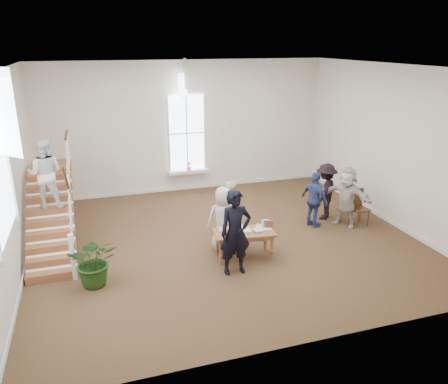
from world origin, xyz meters
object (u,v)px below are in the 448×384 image
object	(u,v)px
woman_cluster_c	(346,197)
police_officer	(235,233)
woman_cluster_b	(325,192)
floor_plant	(95,261)
side_chair	(358,205)
library_table	(244,234)
elderly_woman	(223,219)
woman_cluster_a	(315,200)
person_yellow	(228,211)

from	to	relation	value
woman_cluster_c	police_officer	bearing A→B (deg)	-98.38
woman_cluster_b	floor_plant	size ratio (longest dim) A/B	1.47
floor_plant	side_chair	distance (m)	7.49
library_table	police_officer	world-z (taller)	police_officer
woman_cluster_c	floor_plant	size ratio (longest dim) A/B	1.51
elderly_woman	floor_plant	world-z (taller)	elderly_woman
woman_cluster_b	woman_cluster_c	bearing A→B (deg)	71.50
police_officer	woman_cluster_b	size ratio (longest dim) A/B	1.18
woman_cluster_a	side_chair	bearing A→B (deg)	-117.20
police_officer	floor_plant	size ratio (longest dim) A/B	1.73
library_table	police_officer	bearing A→B (deg)	-118.48
person_yellow	woman_cluster_a	size ratio (longest dim) A/B	1.00
person_yellow	elderly_woman	bearing A→B (deg)	45.84
library_table	side_chair	world-z (taller)	side_chair
police_officer	woman_cluster_c	world-z (taller)	police_officer
library_table	floor_plant	world-z (taller)	floor_plant
woman_cluster_c	floor_plant	bearing A→B (deg)	-111.04
police_officer	person_yellow	size ratio (longest dim) A/B	1.23
elderly_woman	woman_cluster_c	xyz separation A→B (m)	(3.81, 0.38, 0.04)
police_officer	elderly_woman	world-z (taller)	police_officer
library_table	person_yellow	xyz separation A→B (m)	(-0.06, 1.09, 0.21)
woman_cluster_b	side_chair	distance (m)	1.01
woman_cluster_c	woman_cluster_a	bearing A→B (deg)	-133.60
woman_cluster_a	police_officer	bearing A→B (deg)	103.87
woman_cluster_b	side_chair	size ratio (longest dim) A/B	1.62
police_officer	side_chair	bearing A→B (deg)	19.48
woman_cluster_a	floor_plant	world-z (taller)	woman_cluster_a
police_officer	side_chair	distance (m)	4.62
police_officer	woman_cluster_b	distance (m)	4.27
woman_cluster_a	floor_plant	distance (m)	6.27
elderly_woman	side_chair	bearing A→B (deg)	-168.21
library_table	woman_cluster_a	xyz separation A→B (m)	(2.55, 1.17, 0.21)
elderly_woman	woman_cluster_a	bearing A→B (deg)	-161.77
person_yellow	side_chair	xyz separation A→B (m)	(3.91, -0.14, -0.23)
person_yellow	woman_cluster_b	xyz separation A→B (m)	(3.21, 0.53, 0.04)
library_table	floor_plant	xyz separation A→B (m)	(-3.54, -0.26, -0.03)
library_table	side_chair	distance (m)	3.97
library_table	woman_cluster_b	size ratio (longest dim) A/B	0.90
floor_plant	woman_cluster_b	bearing A→B (deg)	15.74
woman_cluster_a	side_chair	world-z (taller)	woman_cluster_a
elderly_woman	side_chair	distance (m)	4.23
woman_cluster_a	side_chair	size ratio (longest dim) A/B	1.55
floor_plant	person_yellow	bearing A→B (deg)	21.21
police_officer	woman_cluster_b	xyz separation A→B (m)	(3.61, 2.28, -0.15)
library_table	person_yellow	distance (m)	1.11
person_yellow	floor_plant	world-z (taller)	person_yellow
library_table	floor_plant	size ratio (longest dim) A/B	1.32
person_yellow	side_chair	bearing A→B (deg)	164.78
woman_cluster_a	floor_plant	size ratio (longest dim) A/B	1.40
elderly_woman	floor_plant	bearing A→B (deg)	21.87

